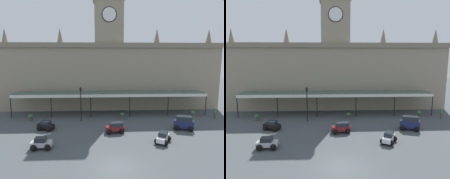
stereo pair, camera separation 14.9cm
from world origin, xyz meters
TOP-DOWN VIEW (x-y plane):
  - ground_plane at (0.00, 0.00)m, footprint 140.00×140.00m
  - station_building at (-0.00, 21.44)m, footprint 37.94×6.24m
  - entrance_canopy at (0.00, 16.10)m, footprint 29.94×3.26m
  - car_maroon_estate at (0.34, 8.02)m, footprint 2.34×1.71m
  - car_black_sedan at (-8.34, 9.35)m, footprint 2.23×1.92m
  - car_silver_sedan at (-7.33, 3.88)m, footprint 2.09×1.58m
  - car_navy_van at (9.01, 8.65)m, footprint 2.57×2.05m
  - car_white_sedan at (5.26, 4.79)m, footprint 2.08×2.25m
  - pedestrian_beside_cars at (15.63, 13.40)m, footprint 0.34×0.39m
  - victorian_lamppost at (-4.23, 12.63)m, footprint 0.30×0.30m
  - planter_by_canopy at (-11.58, 13.32)m, footprint 0.60×0.60m
  - planter_forecourt_centre at (12.63, 14.19)m, footprint 0.60×0.60m
  - planter_near_kerb at (1.69, 13.60)m, footprint 0.60×0.60m

SIDE VIEW (x-z plane):
  - ground_plane at x=0.00m, z-range 0.00..0.00m
  - planter_by_canopy at x=-11.58m, z-range 0.01..0.97m
  - planter_forecourt_centre at x=12.63m, z-range 0.01..0.97m
  - planter_near_kerb at x=1.69m, z-range 0.01..0.97m
  - car_black_sedan at x=-8.34m, z-range -0.09..1.10m
  - car_silver_sedan at x=-7.33m, z-range -0.09..1.10m
  - car_white_sedan at x=5.26m, z-range -0.09..1.10m
  - car_maroon_estate at x=0.34m, z-range -0.07..1.20m
  - car_navy_van at x=9.01m, z-range -0.08..1.69m
  - pedestrian_beside_cars at x=15.63m, z-range 0.07..1.74m
  - victorian_lamppost at x=-4.23m, z-range 0.60..5.55m
  - entrance_canopy at x=0.00m, z-range 1.64..5.21m
  - station_building at x=0.00m, z-range -3.38..16.27m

